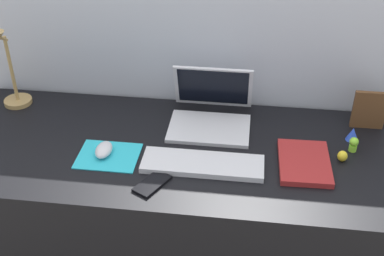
{
  "coord_description": "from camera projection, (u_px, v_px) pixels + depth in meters",
  "views": [
    {
      "loc": [
        0.22,
        -1.45,
        1.8
      ],
      "look_at": [
        0.03,
        0.0,
        0.83
      ],
      "focal_mm": 47.89,
      "sensor_mm": 36.0,
      "label": 1
    }
  ],
  "objects": [
    {
      "name": "back_wall",
      "position": [
        196.0,
        108.0,
        2.15
      ],
      "size": [
        2.89,
        0.05,
        1.37
      ],
      "primitive_type": "cube",
      "color": "#B2B7C1",
      "rests_on": "ground_plane"
    },
    {
      "name": "desk",
      "position": [
        184.0,
        225.0,
        2.01
      ],
      "size": [
        1.69,
        0.67,
        0.74
      ],
      "primitive_type": "cube",
      "color": "black",
      "rests_on": "ground_plane"
    },
    {
      "name": "laptop",
      "position": [
        211.0,
        110.0,
        1.93
      ],
      "size": [
        0.3,
        0.28,
        0.2
      ],
      "color": "silver",
      "rests_on": "desk"
    },
    {
      "name": "keyboard",
      "position": [
        203.0,
        164.0,
        1.72
      ],
      "size": [
        0.41,
        0.13,
        0.02
      ],
      "primitive_type": "cube",
      "color": "silver",
      "rests_on": "desk"
    },
    {
      "name": "mousepad",
      "position": [
        108.0,
        156.0,
        1.77
      ],
      "size": [
        0.21,
        0.17,
        0.0
      ],
      "primitive_type": "cube",
      "color": "#28B7CC",
      "rests_on": "desk"
    },
    {
      "name": "mouse",
      "position": [
        104.0,
        150.0,
        1.77
      ],
      "size": [
        0.06,
        0.1,
        0.03
      ],
      "primitive_type": "ellipsoid",
      "color": "silver",
      "rests_on": "mousepad"
    },
    {
      "name": "cell_phone",
      "position": [
        152.0,
        184.0,
        1.64
      ],
      "size": [
        0.12,
        0.14,
        0.01
      ],
      "primitive_type": "cube",
      "rotation": [
        0.0,
        0.0,
        -0.5
      ],
      "color": "black",
      "rests_on": "desk"
    },
    {
      "name": "desk_lamp",
      "position": [
        8.0,
        71.0,
        1.97
      ],
      "size": [
        0.11,
        0.14,
        0.33
      ],
      "color": "#A5844C",
      "rests_on": "desk"
    },
    {
      "name": "notebook_pad",
      "position": [
        304.0,
        162.0,
        1.73
      ],
      "size": [
        0.18,
        0.24,
        0.02
      ],
      "primitive_type": "cube",
      "rotation": [
        0.0,
        0.0,
        0.03
      ],
      "color": "maroon",
      "rests_on": "desk"
    },
    {
      "name": "picture_frame",
      "position": [
        369.0,
        110.0,
        1.89
      ],
      "size": [
        0.12,
        0.02,
        0.15
      ],
      "primitive_type": "cube",
      "color": "brown",
      "rests_on": "desk"
    },
    {
      "name": "toy_figurine_lime",
      "position": [
        354.0,
        144.0,
        1.78
      ],
      "size": [
        0.03,
        0.03,
        0.05
      ],
      "color": "#8CDB33",
      "rests_on": "desk"
    },
    {
      "name": "toy_figurine_yellow",
      "position": [
        342.0,
        156.0,
        1.74
      ],
      "size": [
        0.03,
        0.03,
        0.04
      ],
      "primitive_type": "ellipsoid",
      "color": "yellow",
      "rests_on": "desk"
    },
    {
      "name": "toy_figurine_blue",
      "position": [
        353.0,
        134.0,
        1.84
      ],
      "size": [
        0.04,
        0.04,
        0.05
      ],
      "primitive_type": "cone",
      "color": "blue",
      "rests_on": "desk"
    }
  ]
}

